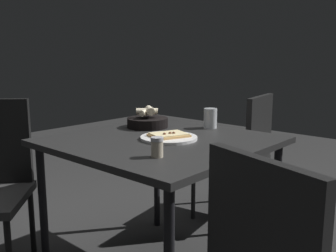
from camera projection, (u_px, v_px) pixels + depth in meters
dining_table at (161, 151)px, 1.89m from camera, size 0.95×0.97×0.73m
pizza_plate at (169, 137)px, 1.86m from camera, size 0.28×0.28×0.04m
bread_basket at (148, 121)px, 2.16m from camera, size 0.23×0.23×0.12m
beer_glass at (210, 119)px, 2.14m from camera, size 0.07×0.07×0.11m
pepper_shaker at (157, 148)px, 1.53m from camera, size 0.05×0.05×0.08m
chair_near at (242, 150)px, 2.63m from camera, size 0.51×0.51×0.87m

